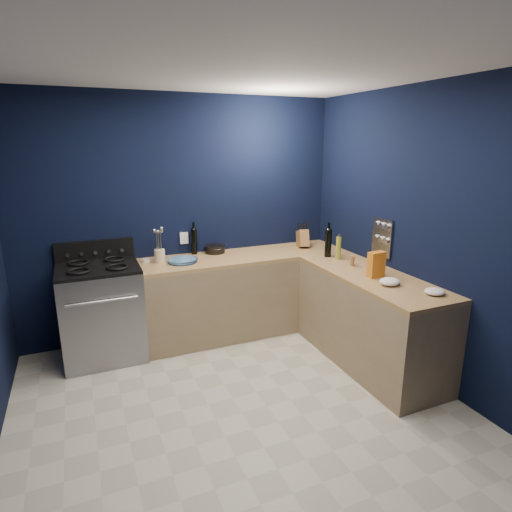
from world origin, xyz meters
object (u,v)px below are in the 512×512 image
crouton_bag (376,265)px  utensil_crock (160,256)px  gas_range (102,314)px  knife_block (303,239)px  plate_stack (182,261)px

crouton_bag → utensil_crock: bearing=139.0°
gas_range → utensil_crock: (0.61, 0.09, 0.51)m
knife_block → crouton_bag: crouton_bag is taller
gas_range → crouton_bag: (2.35, -1.19, 0.56)m
gas_range → utensil_crock: size_ratio=6.78×
knife_block → crouton_bag: (0.06, -1.27, 0.02)m
utensil_crock → gas_range: bearing=-172.1°
utensil_crock → crouton_bag: 2.16m
gas_range → crouton_bag: 2.70m
plate_stack → utensil_crock: (-0.21, 0.10, 0.05)m
utensil_crock → knife_block: (1.68, -0.01, 0.03)m
plate_stack → gas_range: bearing=179.1°
gas_range → knife_block: 2.36m
plate_stack → crouton_bag: bearing=-37.6°
utensil_crock → knife_block: bearing=-0.2°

